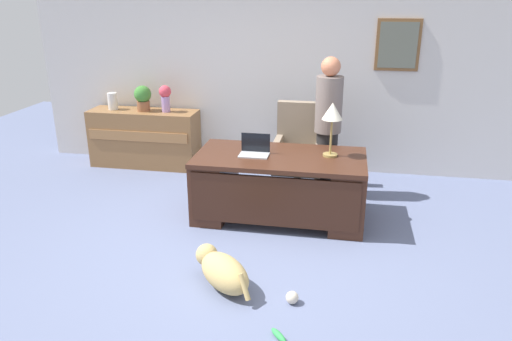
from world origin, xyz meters
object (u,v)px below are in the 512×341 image
Objects in this scene: laptop at (255,150)px; vase_empty at (113,101)px; person_standing at (328,126)px; vase_with_flowers at (165,96)px; desk_lamp at (332,115)px; potted_plant at (143,97)px; desk at (279,185)px; dog_toy_ball at (292,297)px; dog_toy_bone at (279,335)px; armchair at (299,152)px; dog_lying at (222,271)px; credenza at (145,138)px.

vase_empty is at bearing 149.07° from laptop.
person_standing reaches higher than vase_empty.
laptop is 0.85× the size of vase_with_flowers.
laptop is 0.54× the size of desk_lamp.
desk_lamp is 1.64× the size of potted_plant.
laptop reaches higher than desk.
dog_toy_ball is 0.57× the size of dog_toy_bone.
vase_with_flowers is at bearing 165.93° from armchair.
desk_lamp is 2.70m from vase_with_flowers.
armchair is 10.36× the size of dog_toy_ball.
vase_with_flowers reaches higher than dog_lying.
laptop reaches higher than dog_toy_bone.
armchair is at bearing 93.17° from dog_toy_bone.
dog_toy_ball is (2.96, -3.02, -0.89)m from vase_empty.
person_standing is 2.72m from potted_plant.
armchair is 1.16m from desk_lamp.
armchair is at bearing 80.24° from dog_lying.
vase_empty is 1.29× the size of dog_toy_bone.
person_standing is 1.07m from laptop.
potted_plant reaches higher than dog_toy_ball.
credenza is 2.45× the size of dog_lying.
potted_plant is (-2.28, 0.49, 0.53)m from armchair.
dog_toy_ball is (2.51, -3.01, -0.36)m from credenza.
dog_lying is (-0.29, -1.46, -0.25)m from desk.
person_standing is at bearing 86.56° from dog_toy_ball.
desk is at bearing 78.71° from dog_lying.
dog_toy_bone is (2.44, -3.47, -0.99)m from potted_plant.
laptop is at bearing 89.63° from dog_lying.
desk is at bearing 101.78° from dog_toy_ball.
credenza is 0.61m from potted_plant.
person_standing reaches higher than potted_plant.
potted_plant is at bearing 143.17° from laptop.
desk is 1.08× the size of person_standing.
desk_lamp is (0.54, 0.11, 0.79)m from desk.
desk is at bearing -33.31° from potted_plant.
dog_lying is 1.77× the size of potted_plant.
laptop is (0.01, 1.47, 0.63)m from dog_lying.
desk is 3.03m from vase_empty.
desk_lamp reaches higher than vase_empty.
potted_plant is (-2.16, 1.42, 0.62)m from desk.
armchair reaches higher than dog_toy_ball.
potted_plant is at bearing 125.16° from dog_toy_bone.
vase_with_flowers is (-1.82, 1.42, 0.64)m from desk.
credenza is at bearing 166.22° from person_standing.
dog_toy_ball is at bearing -85.18° from armchair.
person_standing is (2.65, -0.65, 0.48)m from credenza.
desk_lamp is at bearing 83.20° from dog_toy_ball.
credenza reaches higher than desk.
credenza is at bearing -179.79° from vase_with_flowers.
vase_empty reaches higher than dog_lying.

